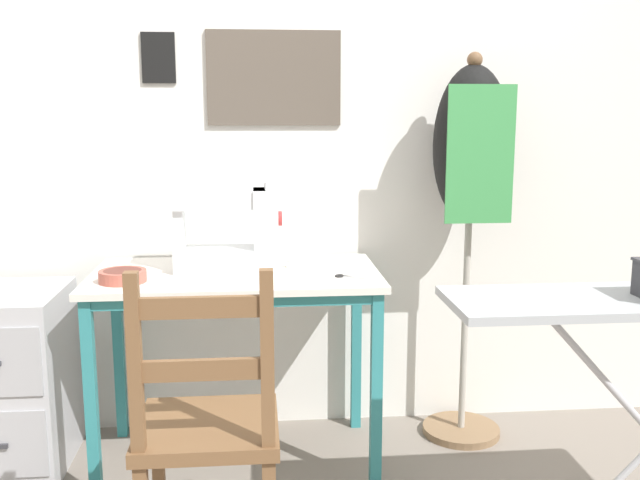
# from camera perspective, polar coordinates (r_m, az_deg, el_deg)

# --- Properties ---
(wall_back) EXTENTS (10.00, 0.07, 2.55)m
(wall_back) POSITION_cam_1_polar(r_m,az_deg,el_deg) (2.96, -6.78, 8.99)
(wall_back) COLOR silver
(wall_back) RESTS_ON ground_plane
(sewing_table) EXTENTS (1.06, 0.59, 0.75)m
(sewing_table) POSITION_cam_1_polar(r_m,az_deg,el_deg) (2.68, -6.72, -4.59)
(sewing_table) COLOR silver
(sewing_table) RESTS_ON ground_plane
(sewing_machine) EXTENTS (0.40, 0.19, 0.33)m
(sewing_machine) POSITION_cam_1_polar(r_m,az_deg,el_deg) (2.69, -6.98, 0.64)
(sewing_machine) COLOR white
(sewing_machine) RESTS_ON sewing_table
(fabric_bowl) EXTENTS (0.16, 0.16, 0.04)m
(fabric_bowl) POSITION_cam_1_polar(r_m,az_deg,el_deg) (2.58, -15.51, -2.77)
(fabric_bowl) COLOR #B25647
(fabric_bowl) RESTS_ON sewing_table
(scissors) EXTENTS (0.12, 0.08, 0.01)m
(scissors) POSITION_cam_1_polar(r_m,az_deg,el_deg) (2.57, 2.10, -2.93)
(scissors) COLOR silver
(scissors) RESTS_ON sewing_table
(thread_spool_near_machine) EXTENTS (0.04, 0.04, 0.03)m
(thread_spool_near_machine) POSITION_cam_1_polar(r_m,az_deg,el_deg) (2.72, -2.38, -1.90)
(thread_spool_near_machine) COLOR silver
(thread_spool_near_machine) RESTS_ON sewing_table
(wooden_chair) EXTENTS (0.40, 0.38, 0.94)m
(wooden_chair) POSITION_cam_1_polar(r_m,az_deg,el_deg) (2.11, -8.98, -14.83)
(wooden_chair) COLOR brown
(wooden_chair) RESTS_ON ground_plane
(filing_cabinet) EXTENTS (0.39, 0.48, 0.68)m
(filing_cabinet) POSITION_cam_1_polar(r_m,az_deg,el_deg) (2.96, -23.37, -10.24)
(filing_cabinet) COLOR #B7B7BC
(filing_cabinet) RESTS_ON ground_plane
(dress_form) EXTENTS (0.32, 0.32, 1.56)m
(dress_form) POSITION_cam_1_polar(r_m,az_deg,el_deg) (2.88, 11.99, 5.69)
(dress_form) COLOR #846647
(dress_form) RESTS_ON ground_plane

